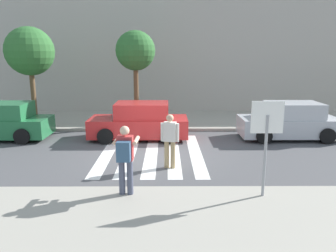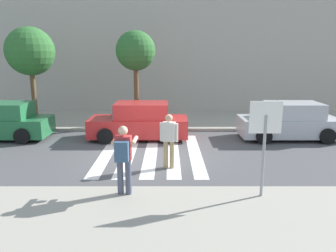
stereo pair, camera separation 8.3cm
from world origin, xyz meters
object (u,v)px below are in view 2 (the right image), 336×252
stop_sign (266,128)px  street_tree_west (31,52)px  parked_car_green (2,122)px  pedestrian_crossing (170,138)px  photographer_with_backpack (124,154)px  parked_car_red (140,122)px  street_tree_center (136,52)px  parked_car_silver (290,122)px

stop_sign → street_tree_west: (-8.88, 8.56, 1.81)m
parked_car_green → pedestrian_crossing: bearing=-27.4°
photographer_with_backpack → street_tree_west: bearing=123.1°
parked_car_red → street_tree_center: (-0.35, 2.54, 2.92)m
parked_car_red → stop_sign: bearing=-60.1°
pedestrian_crossing → parked_car_red: bearing=108.5°
photographer_with_backpack → parked_car_green: bearing=135.0°
parked_car_green → street_tree_center: 6.73m
stop_sign → pedestrian_crossing: (-2.25, 2.39, -0.86)m
parked_car_green → parked_car_red: (5.86, 0.00, 0.00)m
parked_car_green → street_tree_center: bearing=24.7°
pedestrian_crossing → parked_car_red: (-1.23, 3.68, -0.25)m
parked_car_green → parked_car_silver: same height
parked_car_silver → street_tree_west: 12.36m
street_tree_west → street_tree_center: street_tree_west is taller
street_tree_west → parked_car_green: bearing=-100.6°
pedestrian_crossing → parked_car_silver: (5.12, 3.68, -0.25)m
stop_sign → photographer_with_backpack: stop_sign is taller
stop_sign → street_tree_center: size_ratio=0.52×
parked_car_green → parked_car_silver: (12.22, 0.00, 0.00)m
pedestrian_crossing → parked_car_silver: bearing=35.7°
photographer_with_backpack → parked_car_silver: 8.65m
parked_car_green → street_tree_west: 3.86m
stop_sign → pedestrian_crossing: 3.39m
street_tree_center → stop_sign: bearing=-66.0°
stop_sign → parked_car_silver: bearing=64.6°
stop_sign → parked_car_silver: size_ratio=0.57×
parked_car_green → parked_car_red: same height
pedestrian_crossing → parked_car_silver: size_ratio=0.42×
pedestrian_crossing → photographer_with_backpack: bearing=-115.6°
photographer_with_backpack → street_tree_center: 8.89m
pedestrian_crossing → street_tree_west: (-6.63, 6.18, 2.66)m
photographer_with_backpack → pedestrian_crossing: size_ratio=1.00×
photographer_with_backpack → parked_car_red: photographer_with_backpack is taller
street_tree_center → parked_car_red: bearing=-82.1°
parked_car_red → street_tree_center: 3.88m
photographer_with_backpack → parked_car_red: (-0.13, 5.99, -0.44)m
parked_car_silver → pedestrian_crossing: bearing=-144.3°
parked_car_green → street_tree_center: street_tree_center is taller
parked_car_silver → parked_car_red: bearing=180.0°
parked_car_red → photographer_with_backpack: bearing=-88.7°
parked_car_silver → street_tree_center: 7.74m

